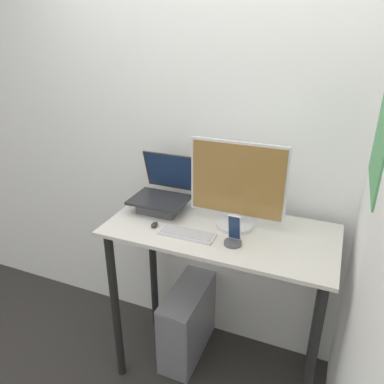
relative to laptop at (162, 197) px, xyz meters
The scene contains 9 objects.
wall_back 0.51m from the laptop, 36.31° to the left, with size 6.00×0.05×2.60m.
wall_side_right 1.14m from the laptop, 19.55° to the right, with size 0.06×6.00×2.60m.
desk 0.49m from the laptop, 13.43° to the right, with size 1.18×0.57×1.02m.
laptop is the anchor object (origin of this frame).
monitor 0.47m from the laptop, ahead, with size 0.49×0.19×0.46m.
keyboard 0.34m from the laptop, 41.51° to the right, with size 0.28×0.10×0.02m.
mouse 0.22m from the laptop, 74.58° to the right, with size 0.03×0.05×0.02m.
cell_phone 0.53m from the laptop, 23.25° to the right, with size 0.09×0.09×0.15m.
computer_tower 0.87m from the laptop, ahead, with size 0.20×0.52×0.49m.
Camera 1 is at (0.50, -1.33, 1.98)m, focal length 35.00 mm.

